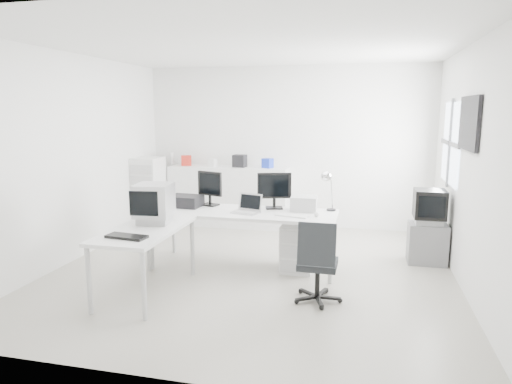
% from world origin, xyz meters
% --- Properties ---
extents(floor, '(5.00, 5.00, 0.01)m').
position_xyz_m(floor, '(0.00, 0.00, 0.00)').
color(floor, silver).
rests_on(floor, ground).
extents(ceiling, '(5.00, 5.00, 0.01)m').
position_xyz_m(ceiling, '(0.00, 0.00, 2.80)').
color(ceiling, white).
rests_on(ceiling, back_wall).
extents(back_wall, '(5.00, 0.02, 2.80)m').
position_xyz_m(back_wall, '(0.00, 2.50, 1.40)').
color(back_wall, silver).
rests_on(back_wall, floor).
extents(left_wall, '(0.02, 5.00, 2.80)m').
position_xyz_m(left_wall, '(-2.50, 0.00, 1.40)').
color(left_wall, silver).
rests_on(left_wall, floor).
extents(right_wall, '(0.02, 5.00, 2.80)m').
position_xyz_m(right_wall, '(2.50, 0.00, 1.40)').
color(right_wall, silver).
rests_on(right_wall, floor).
extents(window, '(0.02, 1.20, 1.10)m').
position_xyz_m(window, '(2.48, 1.20, 1.60)').
color(window, white).
rests_on(window, right_wall).
extents(wall_picture, '(0.04, 0.90, 0.60)m').
position_xyz_m(wall_picture, '(2.47, 0.10, 1.90)').
color(wall_picture, black).
rests_on(wall_picture, right_wall).
extents(main_desk, '(2.40, 0.80, 0.75)m').
position_xyz_m(main_desk, '(-0.15, 0.15, 0.38)').
color(main_desk, white).
rests_on(main_desk, floor).
extents(side_desk, '(0.70, 1.40, 0.75)m').
position_xyz_m(side_desk, '(-1.00, -0.95, 0.38)').
color(side_desk, white).
rests_on(side_desk, floor).
extents(drawer_pedestal, '(0.40, 0.50, 0.60)m').
position_xyz_m(drawer_pedestal, '(0.55, 0.20, 0.30)').
color(drawer_pedestal, white).
rests_on(drawer_pedestal, floor).
extents(inkjet_printer, '(0.45, 0.36, 0.15)m').
position_xyz_m(inkjet_printer, '(-1.00, 0.25, 0.83)').
color(inkjet_printer, black).
rests_on(inkjet_printer, main_desk).
extents(lcd_monitor_small, '(0.44, 0.34, 0.49)m').
position_xyz_m(lcd_monitor_small, '(-0.70, 0.40, 0.99)').
color(lcd_monitor_small, black).
rests_on(lcd_monitor_small, main_desk).
extents(lcd_monitor_large, '(0.48, 0.30, 0.47)m').
position_xyz_m(lcd_monitor_large, '(0.20, 0.40, 0.98)').
color(lcd_monitor_large, black).
rests_on(lcd_monitor_large, main_desk).
extents(laptop, '(0.38, 0.38, 0.20)m').
position_xyz_m(laptop, '(-0.10, 0.05, 0.85)').
color(laptop, '#B7B7BA').
rests_on(laptop, main_desk).
extents(white_keyboard, '(0.42, 0.21, 0.02)m').
position_xyz_m(white_keyboard, '(0.50, -0.00, 0.76)').
color(white_keyboard, white).
rests_on(white_keyboard, main_desk).
extents(white_mouse, '(0.06, 0.06, 0.06)m').
position_xyz_m(white_mouse, '(0.80, 0.05, 0.78)').
color(white_mouse, white).
rests_on(white_mouse, main_desk).
extents(laser_printer, '(0.34, 0.29, 0.19)m').
position_xyz_m(laser_printer, '(0.60, 0.37, 0.84)').
color(laser_printer, '#AFAFAF').
rests_on(laser_printer, main_desk).
extents(desk_lamp, '(0.21, 0.21, 0.53)m').
position_xyz_m(desk_lamp, '(0.95, 0.45, 1.01)').
color(desk_lamp, silver).
rests_on(desk_lamp, main_desk).
extents(crt_monitor, '(0.40, 0.40, 0.42)m').
position_xyz_m(crt_monitor, '(-1.00, -0.70, 0.96)').
color(crt_monitor, '#B7B7BA').
rests_on(crt_monitor, side_desk).
extents(black_keyboard, '(0.44, 0.22, 0.03)m').
position_xyz_m(black_keyboard, '(-1.00, -1.35, 0.76)').
color(black_keyboard, black).
rests_on(black_keyboard, side_desk).
extents(office_chair, '(0.54, 0.54, 0.92)m').
position_xyz_m(office_chair, '(0.91, -0.74, 0.46)').
color(office_chair, '#232628').
rests_on(office_chair, floor).
extents(tv_cabinet, '(0.50, 0.41, 0.54)m').
position_xyz_m(tv_cabinet, '(2.22, 0.87, 0.27)').
color(tv_cabinet, slate).
rests_on(tv_cabinet, floor).
extents(crt_tv, '(0.50, 0.48, 0.45)m').
position_xyz_m(crt_tv, '(2.22, 0.87, 0.77)').
color(crt_tv, black).
rests_on(crt_tv, tv_cabinet).
extents(sideboard, '(2.12, 0.53, 1.06)m').
position_xyz_m(sideboard, '(-0.98, 2.24, 0.53)').
color(sideboard, white).
rests_on(sideboard, floor).
extents(clutter_box_a, '(0.23, 0.22, 0.18)m').
position_xyz_m(clutter_box_a, '(-1.78, 2.24, 1.15)').
color(clutter_box_a, '#AB2218').
rests_on(clutter_box_a, sideboard).
extents(clutter_box_b, '(0.16, 0.15, 0.13)m').
position_xyz_m(clutter_box_b, '(-1.28, 2.24, 1.13)').
color(clutter_box_b, white).
rests_on(clutter_box_b, sideboard).
extents(clutter_box_c, '(0.23, 0.22, 0.22)m').
position_xyz_m(clutter_box_c, '(-0.78, 2.24, 1.17)').
color(clutter_box_c, black).
rests_on(clutter_box_c, sideboard).
extents(clutter_box_d, '(0.21, 0.20, 0.16)m').
position_xyz_m(clutter_box_d, '(-0.28, 2.24, 1.14)').
color(clutter_box_d, '#1A34B9').
rests_on(clutter_box_d, sideboard).
extents(clutter_bottle, '(0.07, 0.07, 0.22)m').
position_xyz_m(clutter_bottle, '(-2.08, 2.28, 1.17)').
color(clutter_bottle, white).
rests_on(clutter_bottle, sideboard).
extents(filing_cabinet, '(0.44, 0.52, 1.24)m').
position_xyz_m(filing_cabinet, '(-2.28, 1.73, 0.62)').
color(filing_cabinet, white).
rests_on(filing_cabinet, floor).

